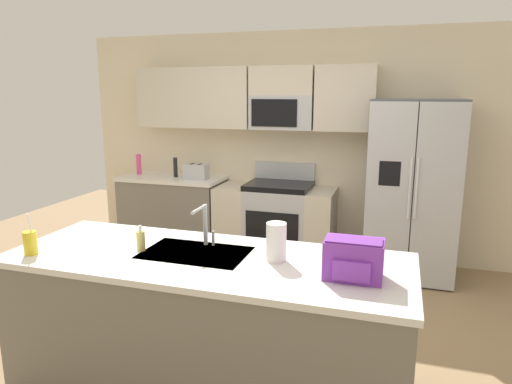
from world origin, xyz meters
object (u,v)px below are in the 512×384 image
Objects in this scene: pepper_mill at (175,167)px; backpack at (354,258)px; refrigerator at (412,190)px; bottle_pink at (139,164)px; toaster at (196,171)px; sink_faucet at (204,222)px; drink_cup_yellow at (30,243)px; soap_dispenser at (141,240)px; paper_towel_roll at (276,242)px; range_oven at (275,221)px.

pepper_mill is 0.74× the size of backpack.
bottle_pink is (-3.27, 0.10, 0.10)m from refrigerator.
toaster is 0.30m from pepper_mill.
bottle_pink is at bearing 129.57° from sink_faucet.
sink_faucet is at bearing -50.43° from bottle_pink.
sink_faucet is (-1.37, -2.21, 0.14)m from refrigerator.
refrigerator is 6.84× the size of drink_cup_yellow.
sink_faucet is 0.43m from soap_dispenser.
refrigerator is 3.28m from bottle_pink.
refrigerator is 7.80× the size of pepper_mill.
toaster is at bearing -9.49° from pepper_mill.
bottle_pink is 0.94× the size of drink_cup_yellow.
pepper_mill is 3.49m from backpack.
paper_towel_roll is (2.44, -2.44, -0.01)m from bottle_pink.
pepper_mill is at bearing 98.08° from drink_cup_yellow.
bottle_pink is at bearing 135.09° from paper_towel_roll.
sink_faucet is (1.08, -2.23, 0.08)m from toaster.
refrigerator is at bearing 81.93° from backpack.
bottle_pink is at bearing 121.63° from soap_dispenser.
drink_cup_yellow is at bearing -107.57° from range_oven.
soap_dispenser is (-0.36, -0.21, -0.10)m from sink_faucet.
range_oven is 5.03× the size of drink_cup_yellow.
pepper_mill is (-1.27, -0.00, 0.58)m from range_oven.
bottle_pink is 1.49× the size of soap_dispenser.
drink_cup_yellow is (0.92, -2.79, -0.05)m from bottle_pink.
drink_cup_yellow is 2.02m from backpack.
pepper_mill is 0.84× the size of sink_faucet.
sink_faucet is 0.55m from paper_towel_roll.
pepper_mill is 2.69m from soap_dispenser.
pepper_mill is 2.66m from sink_faucet.
sink_faucet reaches higher than paper_towel_roll.
pepper_mill is 0.88× the size of drink_cup_yellow.
range_oven is at bearing 3.10° from toaster.
toaster is at bearing 124.48° from paper_towel_roll.
pepper_mill reaches higher than backpack.
toaster reaches higher than soap_dispenser.
paper_towel_roll is (0.65, -2.41, 0.58)m from range_oven.
refrigerator is 6.61× the size of toaster.
refrigerator is at bearing -2.79° from range_oven.
sink_faucet is (0.11, -2.28, 0.62)m from range_oven.
bottle_pink is 2.96m from soap_dispenser.
refrigerator is 10.88× the size of soap_dispenser.
toaster is 0.99× the size of sink_faucet.
paper_towel_roll is (1.62, -2.35, 0.03)m from toaster.
bottle_pink reaches higher than range_oven.
backpack is (2.92, -2.58, -0.01)m from bottle_pink.
paper_towel_roll is at bearing 13.22° from drink_cup_yellow.
refrigerator is at bearing 54.60° from soap_dispenser.
pepper_mill reaches higher than range_oven.
paper_towel_roll reaches higher than range_oven.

